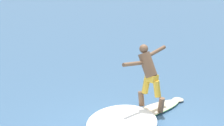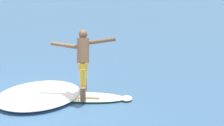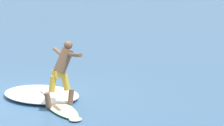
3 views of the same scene
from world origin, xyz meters
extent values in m
plane|color=#3A6189|center=(0.00, 0.00, 0.00)|extent=(200.00, 200.00, 0.00)
ellipsoid|color=beige|center=(1.05, 0.82, 0.04)|extent=(2.02, 0.88, 0.09)
ellipsoid|color=beige|center=(2.03, 1.01, 0.04)|extent=(0.32, 0.34, 0.07)
ellipsoid|color=#339E56|center=(1.05, 0.82, 0.04)|extent=(2.03, 0.90, 0.04)
cone|color=black|center=(0.26, 0.68, -0.06)|extent=(0.06, 0.06, 0.14)
cone|color=black|center=(0.42, 0.56, -0.06)|extent=(0.06, 0.06, 0.14)
cone|color=black|center=(0.37, 0.85, -0.06)|extent=(0.06, 0.06, 0.14)
cylinder|color=brown|center=(0.97, 1.11, 0.26)|extent=(0.17, 0.20, 0.36)
cylinder|color=yellow|center=(1.01, 0.98, 0.63)|extent=(0.20, 0.25, 0.40)
cylinder|color=brown|center=(1.12, 0.54, 0.26)|extent=(0.17, 0.20, 0.36)
cylinder|color=yellow|center=(1.09, 0.67, 0.63)|extent=(0.20, 0.25, 0.40)
cube|color=yellow|center=(1.05, 0.82, 0.86)|extent=(0.26, 0.30, 0.16)
cylinder|color=brown|center=(1.02, 0.95, 1.15)|extent=(0.40, 0.56, 0.63)
sphere|color=brown|center=(0.98, 1.07, 1.51)|extent=(0.21, 0.21, 0.21)
cylinder|color=brown|center=(0.57, 0.92, 1.25)|extent=(0.61, 0.23, 0.20)
cylinder|color=brown|center=(1.42, 1.14, 1.36)|extent=(0.61, 0.24, 0.19)
ellipsoid|color=white|center=(0.02, 0.54, 0.09)|extent=(2.55, 2.53, 0.19)
camera|label=1|loc=(-6.07, -8.31, 4.88)|focal=85.00mm
camera|label=2|loc=(4.44, -9.82, 5.38)|focal=85.00mm
camera|label=3|loc=(12.91, -1.16, 3.81)|focal=85.00mm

